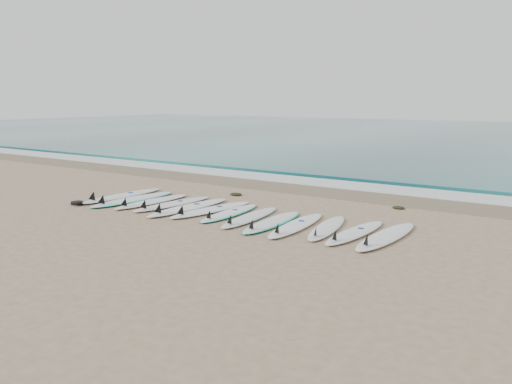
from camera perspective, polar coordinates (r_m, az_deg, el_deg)
The scene contains 21 objects.
ground at distance 12.30m, azimuth -2.90°, elevation -2.61°, with size 120.00×120.00×0.00m, color #998063.
ocean at distance 42.81m, azimuth 24.02°, elevation 5.91°, with size 120.00×55.00×0.03m, color #1D6768.
wet_sand_band at distance 15.71m, azimuth 6.00°, elevation 0.26°, with size 120.00×1.80×0.01m, color #73644C.
foam_band at distance 16.95m, azimuth 8.20°, elevation 1.00°, with size 120.00×1.40×0.04m, color silver.
wave_crest at distance 18.29m, azimuth 10.22°, elevation 1.74°, with size 120.00×1.00×0.10m, color #1D6768.
surfboard_0 at distance 14.90m, azimuth -15.19°, elevation -0.40°, with size 0.67×2.85×0.36m.
surfboard_1 at distance 14.32m, azimuth -13.95°, elevation -0.81°, with size 0.89×2.85×0.36m.
surfboard_2 at distance 13.88m, azimuth -11.97°, elevation -1.07°, with size 0.70×2.59×0.33m.
surfboard_3 at distance 13.47m, azimuth -9.70°, elevation -1.34°, with size 0.84×2.63×0.33m.
surfboard_4 at distance 12.95m, azimuth -7.90°, elevation -1.75°, with size 0.77×2.85×0.36m.
surfboard_5 at distance 12.64m, azimuth -5.33°, elevation -2.01°, with size 0.99×2.71×0.34m.
surfboard_6 at distance 12.29m, azimuth -3.09°, elevation -2.41°, with size 0.66×2.38×0.30m.
surfboard_7 at distance 11.78m, azimuth -0.81°, elevation -2.91°, with size 0.69×2.50×0.32m.
surfboard_8 at distance 11.37m, azimuth 1.79°, elevation -3.46°, with size 0.70×2.50×0.31m.
surfboard_9 at distance 11.08m, azimuth 4.52°, elevation -3.81°, with size 0.71×2.60×0.33m.
surfboard_10 at distance 10.95m, azimuth 8.04°, elevation -4.08°, with size 0.87×2.39×0.30m.
surfboard_11 at distance 10.66m, azimuth 11.15°, elevation -4.57°, with size 0.68×2.47×0.31m.
surfboard_12 at distance 10.49m, azimuth 14.57°, elevation -4.93°, with size 0.73×2.71×0.34m.
seaweed_near at distance 14.75m, azimuth -2.31°, elevation -0.25°, with size 0.38×0.30×0.07m, color black.
seaweed_far at distance 13.46m, azimuth 15.98°, elevation -1.72°, with size 0.33×0.26×0.06m, color black.
leash_coil at distance 14.27m, azimuth -19.75°, elevation -1.18°, with size 0.46×0.36×0.11m.
Camera 1 is at (7.13, -9.62, 2.79)m, focal length 35.00 mm.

